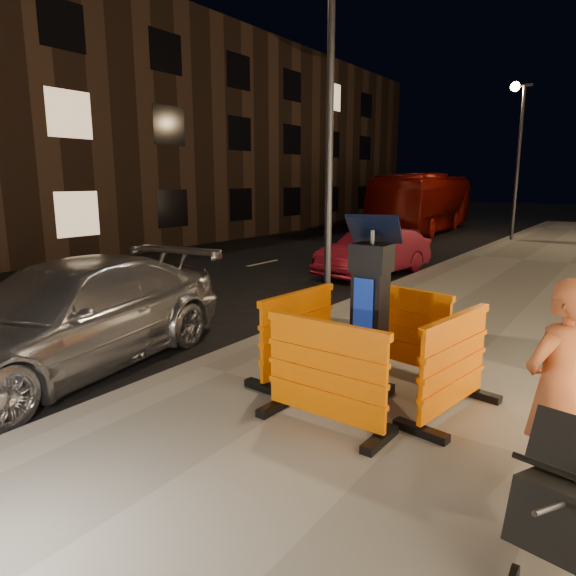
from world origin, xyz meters
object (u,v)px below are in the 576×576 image
Objects in this scene: stroller at (565,505)px; bus_doubledecker at (423,232)px; car_red at (373,275)px; man at (556,390)px; barrier_front at (325,374)px; parking_kiosk at (370,312)px; barrier_back at (402,329)px; car_silver at (73,368)px; barrier_kerbside at (298,334)px; barrier_bldgside at (454,366)px.

bus_doubledecker is at bearing 123.16° from stroller.
man reaches higher than car_red.
parking_kiosk is at bearing 92.19° from barrier_front.
bus_doubledecker is 22.82m from man.
man reaches higher than barrier_front.
man reaches higher than barrier_back.
car_silver is 0.49× the size of bus_doubledecker.
barrier_kerbside is (-0.95, 0.00, -0.42)m from parking_kiosk.
bus_doubledecker reaches higher than barrier_bldgside.
barrier_bldgside reaches higher than car_silver.
barrier_back is 1.00× the size of barrier_bldgside.
bus_doubledecker reaches higher than barrier_kerbside.
stroller is at bearing -115.14° from barrier_kerbside.
car_red is 11.12m from stroller.
parking_kiosk is 1.40× the size of barrier_front.
parking_kiosk is 1.04m from barrier_bldgside.
car_silver is 2.95× the size of man.
barrier_bldgside is 0.81× the size of man.
bus_doubledecker is (-5.79, 20.13, -0.68)m from barrier_kerbside.
parking_kiosk is 2.00× the size of stroller.
man is at bearing -33.34° from barrier_back.
bus_doubledecker is 10.72× the size of stroller.
car_red is at bearing 39.57° from barrier_bldgside.
barrier_back is 0.81× the size of man.
barrier_bldgside is at bearing -73.79° from bus_doubledecker.
stroller is (5.73, -9.51, 0.63)m from car_red.
car_silver is at bearing -174.83° from stroller.
barrier_kerbside is 0.36× the size of car_red.
barrier_kerbside is 3.09m from man.
man reaches higher than car_silver.
barrier_kerbside reaches higher than car_red.
man is 0.99m from stroller.
parking_kiosk is at bearing -84.81° from barrier_kerbside.
barrier_bldgside is (1.90, 0.00, 0.00)m from barrier_kerbside.
barrier_kerbside is 1.00× the size of barrier_bldgside.
car_silver is at bearing -82.75° from car_red.
car_silver is 21.53m from bus_doubledecker.
car_silver is (-2.91, -1.21, -0.68)m from barrier_kerbside.
barrier_bldgside is at bearing -101.06° from man.
barrier_back and barrier_bldgside have the same top height.
barrier_front is at bearing -82.81° from parking_kiosk.
car_red is (-4.50, 7.68, -0.68)m from barrier_bldgside.
parking_kiosk reaches higher than barrier_kerbside.
man reaches higher than barrier_kerbside.
bus_doubledecker is at bearing -126.45° from man.
barrier_back is (0.00, 0.95, -0.42)m from parking_kiosk.
man is 1.77× the size of stroller.
barrier_bldgside is (0.95, -0.95, 0.00)m from barrier_back.
parking_kiosk is 0.50× the size of car_red.
parking_kiosk is 0.19× the size of bus_doubledecker.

